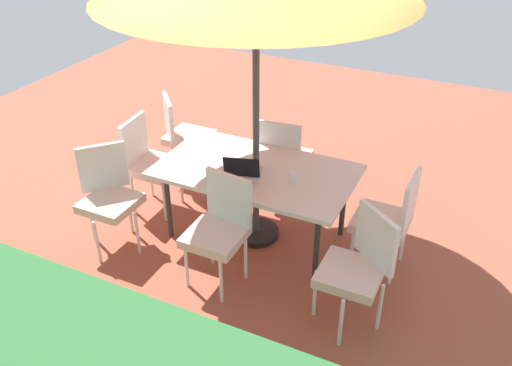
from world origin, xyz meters
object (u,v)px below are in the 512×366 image
chair_west (389,217)px  chair_east (149,160)px  chair_northeast (108,194)px  chair_northwest (358,265)px  chair_south (283,155)px  chair_north (219,226)px  laptop (243,170)px  cup (293,177)px  chair_southeast (184,133)px  dining_table (256,174)px

chair_west → chair_east: (2.42, 0.06, 0.00)m
chair_east → chair_northeast: size_ratio=1.00×
chair_northwest → chair_south: 1.79m
chair_north → chair_west: bearing=38.3°
laptop → cup: size_ratio=3.92×
chair_north → chair_south: size_ratio=1.00×
chair_east → chair_north: same height
chair_east → cup: 1.60m
chair_northwest → chair_southeast: 2.73m
chair_northwest → chair_east: bearing=-158.5°
dining_table → chair_north: size_ratio=1.82×
chair_northwest → chair_northeast: 2.33m
laptop → chair_northeast: bearing=10.1°
chair_northeast → laptop: chair_northeast is taller
dining_table → chair_east: (1.19, 0.01, -0.14)m
chair_north → cup: 0.78m
dining_table → cup: size_ratio=18.55×
dining_table → chair_east: bearing=0.4°
chair_east → laptop: chair_east is taller
chair_southeast → laptop: size_ratio=2.60×
chair_southeast → laptop: (-1.14, 0.81, 0.24)m
dining_table → chair_north: chair_north is taller
chair_east → laptop: size_ratio=2.60×
chair_northwest → chair_northeast: (2.33, 0.01, 0.00)m
cup → chair_southeast: bearing=-24.6°
cup → chair_west: bearing=-172.5°
chair_south → laptop: 0.84m
chair_west → chair_northeast: (2.39, 0.74, 0.00)m
chair_southeast → chair_west: bearing=-146.6°
chair_southeast → chair_north: (-1.20, 1.36, 0.00)m
dining_table → cup: (-0.39, 0.06, 0.10)m
dining_table → chair_south: size_ratio=1.82×
chair_southeast → cup: (-1.59, 0.73, 0.24)m
chair_northeast → chair_south: (-1.15, -1.36, 0.00)m
dining_table → chair_south: bearing=-89.2°
dining_table → chair_southeast: (1.20, -0.67, -0.14)m
chair_east → cup: (-1.58, 0.05, 0.24)m
chair_south → laptop: (0.05, 0.81, 0.24)m
chair_east → chair_north: 1.37m
chair_south → chair_west: bearing=147.9°
laptop → chair_north: bearing=79.3°
chair_north → chair_south: (0.00, -1.36, 0.00)m
dining_table → cup: bearing=170.9°
dining_table → chair_west: bearing=-177.8°
dining_table → chair_east: 1.19m
chair_northeast → chair_north: 1.15m
chair_west → chair_east: same height
chair_east → chair_northeast: (-0.03, 0.68, 0.00)m
chair_north → cup: bearing=65.4°
chair_northeast → chair_south: bearing=2.5°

